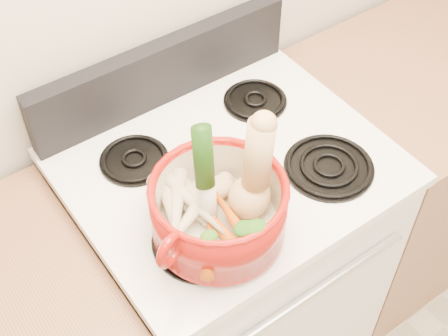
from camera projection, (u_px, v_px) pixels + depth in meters
stove_body at (228, 269)px, 1.92m from camera, size 0.76×0.65×0.92m
cooktop at (229, 166)px, 1.57m from camera, size 0.78×0.67×0.03m
control_backsplash at (163, 72)px, 1.65m from camera, size 0.76×0.05×0.18m
oven_handle at (311, 295)px, 1.50m from camera, size 0.60×0.02×0.02m
burner_front_left at (201, 239)px, 1.39m from camera, size 0.22×0.22×0.02m
burner_front_right at (329, 166)px, 1.54m from camera, size 0.22×0.22×0.02m
burner_back_left at (134, 159)px, 1.55m from camera, size 0.17×0.17×0.02m
burner_back_right at (255, 100)px, 1.70m from camera, size 0.17×0.17×0.02m
dutch_oven at (219, 209)px, 1.34m from camera, size 0.38×0.38×0.15m
pot_handle_left at (171, 250)px, 1.21m from camera, size 0.08×0.05×0.08m
pot_handle_right at (260, 147)px, 1.40m from camera, size 0.08×0.05×0.08m
squash at (251, 172)px, 1.30m from camera, size 0.16×0.15×0.26m
leek at (207, 178)px, 1.28m from camera, size 0.07×0.09×0.28m
ginger at (216, 188)px, 1.41m from camera, size 0.10×0.09×0.05m
parsnip_0 at (191, 207)px, 1.37m from camera, size 0.10×0.24×0.07m
parsnip_1 at (175, 220)px, 1.33m from camera, size 0.12×0.22×0.06m
parsnip_2 at (203, 206)px, 1.36m from camera, size 0.05×0.17×0.05m
parsnip_3 at (185, 223)px, 1.32m from camera, size 0.17×0.10×0.05m
parsnip_4 at (176, 211)px, 1.33m from camera, size 0.16×0.19×0.06m
parsnip_5 at (192, 202)px, 1.35m from camera, size 0.07×0.21×0.06m
carrot_0 at (219, 228)px, 1.34m from camera, size 0.04×0.18×0.05m
carrot_1 at (208, 250)px, 1.30m from camera, size 0.11×0.13×0.04m
carrot_2 at (236, 224)px, 1.33m from camera, size 0.06×0.20×0.05m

